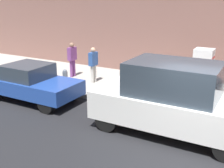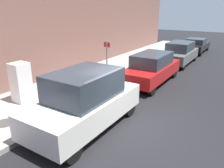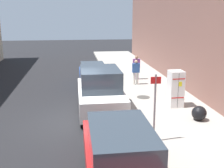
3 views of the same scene
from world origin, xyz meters
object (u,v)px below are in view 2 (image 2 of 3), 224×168
at_px(street_sign_post, 107,62).
at_px(parked_sedan_dark, 196,45).
at_px(parked_suv_red, 152,68).
at_px(trash_bag, 50,82).
at_px(parked_van_white, 85,101).
at_px(parked_suv_gray, 180,53).
at_px(discarded_refrigerator, 21,83).

bearing_deg(street_sign_post, parked_sedan_dark, 83.48).
xyz_separation_m(parked_suv_red, parked_sedan_dark, (-0.00, 11.42, -0.17)).
height_order(trash_bag, parked_sedan_dark, parked_sedan_dark).
height_order(street_sign_post, parked_van_white, street_sign_post).
distance_m(street_sign_post, trash_bag, 3.23).
xyz_separation_m(parked_suv_red, parked_suv_gray, (0.00, 5.71, -0.03)).
bearing_deg(parked_suv_red, parked_sedan_dark, 90.00).
xyz_separation_m(trash_bag, parked_sedan_dark, (4.07, 15.51, 0.25)).
height_order(trash_bag, parked_suv_gray, parked_suv_gray).
relative_size(parked_suv_gray, parked_sedan_dark, 0.98).
distance_m(parked_van_white, parked_suv_gray, 11.81).
height_order(trash_bag, parked_suv_red, parked_suv_red).
bearing_deg(parked_suv_gray, parked_suv_red, -90.00).
distance_m(street_sign_post, parked_van_white, 4.11).
distance_m(parked_van_white, parked_suv_red, 6.10).
bearing_deg(street_sign_post, parked_suv_red, 56.04).
height_order(parked_van_white, parked_suv_red, parked_van_white).
xyz_separation_m(street_sign_post, parked_van_white, (1.57, -3.77, -0.49)).
relative_size(street_sign_post, parked_van_white, 0.53).
relative_size(trash_bag, parked_van_white, 0.14).
bearing_deg(discarded_refrigerator, parked_sedan_dark, 78.05).
relative_size(discarded_refrigerator, parked_suv_gray, 0.38).
relative_size(discarded_refrigerator, parked_suv_red, 0.37).
relative_size(parked_van_white, parked_suv_gray, 1.00).
bearing_deg(discarded_refrigerator, parked_suv_gray, 72.53).
bearing_deg(discarded_refrigerator, street_sign_post, 60.16).
height_order(street_sign_post, parked_suv_gray, street_sign_post).
distance_m(discarded_refrigerator, street_sign_post, 4.30).
relative_size(trash_bag, parked_suv_gray, 0.14).
height_order(parked_suv_red, parked_suv_gray, parked_suv_red).
xyz_separation_m(discarded_refrigerator, parked_sedan_dark, (3.70, 17.46, -0.32)).
distance_m(street_sign_post, parked_sedan_dark, 13.87).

